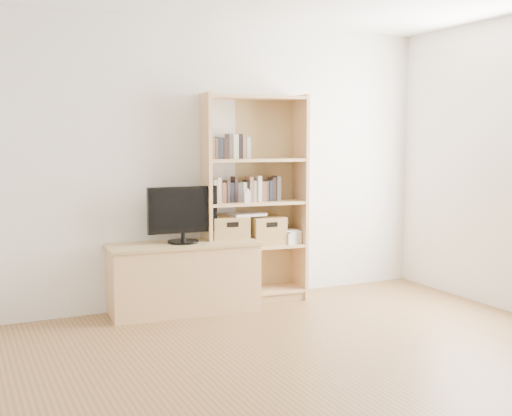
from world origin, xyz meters
TOP-DOWN VIEW (x-y plane):
  - floor at (0.00, 0.00)m, footprint 4.50×5.00m
  - back_wall at (0.00, 2.50)m, footprint 4.50×0.02m
  - tv_stand at (-0.37, 2.26)m, footprint 1.33×0.57m
  - bookshelf at (0.36, 2.33)m, footprint 1.00×0.44m
  - television at (-0.37, 2.26)m, footprint 0.63×0.06m
  - books_row_mid at (0.36, 2.35)m, footprint 0.83×0.21m
  - books_row_upper at (0.15, 2.37)m, footprint 0.37×0.15m
  - baby_monitor at (0.24, 2.23)m, footprint 0.06×0.04m
  - basket_left at (0.10, 2.35)m, footprint 0.37×0.31m
  - basket_right at (0.48, 2.31)m, footprint 0.33×0.28m
  - laptop at (0.27, 2.32)m, footprint 0.33×0.24m
  - magazine_stack at (0.69, 2.29)m, footprint 0.21×0.26m

SIDE VIEW (x-z plane):
  - floor at x=0.00m, z-range -0.01..0.01m
  - tv_stand at x=-0.37m, z-range 0.00..0.59m
  - magazine_stack at x=0.69m, z-range 0.54..0.65m
  - basket_right at x=0.48m, z-range 0.54..0.80m
  - basket_left at x=0.10m, z-range 0.54..0.82m
  - laptop at x=0.27m, z-range 0.82..0.85m
  - television at x=-0.37m, z-range 0.62..1.12m
  - bookshelf at x=0.36m, z-range 0.00..1.94m
  - baby_monitor at x=0.24m, z-range 0.95..1.06m
  - books_row_mid at x=0.36m, z-range 0.95..1.17m
  - back_wall at x=0.00m, z-range 0.00..2.60m
  - books_row_upper at x=0.15m, z-range 1.35..1.54m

